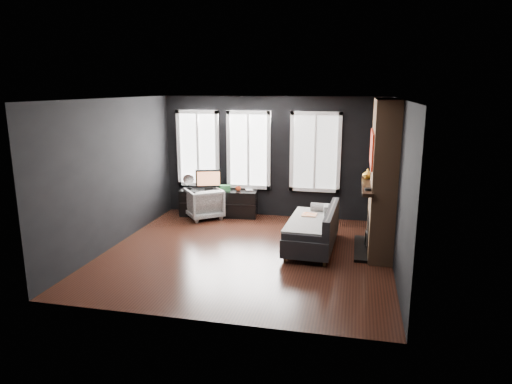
% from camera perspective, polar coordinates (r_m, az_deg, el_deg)
% --- Properties ---
extents(floor, '(5.00, 5.00, 0.00)m').
position_cam_1_polar(floor, '(8.23, -1.14, -7.57)').
color(floor, black).
rests_on(floor, ground).
extents(ceiling, '(5.00, 5.00, 0.00)m').
position_cam_1_polar(ceiling, '(7.71, -1.23, 11.58)').
color(ceiling, white).
rests_on(ceiling, ground).
extents(wall_back, '(5.00, 0.02, 2.70)m').
position_cam_1_polar(wall_back, '(10.27, 2.11, 4.35)').
color(wall_back, black).
rests_on(wall_back, ground).
extents(wall_left, '(0.02, 5.00, 2.70)m').
position_cam_1_polar(wall_left, '(8.78, -17.26, 2.30)').
color(wall_left, black).
rests_on(wall_left, ground).
extents(wall_right, '(0.02, 5.00, 2.70)m').
position_cam_1_polar(wall_right, '(7.67, 17.28, 0.82)').
color(wall_right, black).
rests_on(wall_right, ground).
extents(windows, '(4.00, 0.16, 1.76)m').
position_cam_1_polar(windows, '(10.22, -0.40, 10.13)').
color(windows, white).
rests_on(windows, wall_back).
extents(fireplace, '(0.70, 1.62, 2.70)m').
position_cam_1_polar(fireplace, '(8.24, 15.58, 1.75)').
color(fireplace, '#93724C').
rests_on(fireplace, floor).
extents(sofa, '(0.98, 1.85, 0.78)m').
position_cam_1_polar(sofa, '(8.40, 6.99, -4.43)').
color(sofa, black).
rests_on(sofa, floor).
extents(stripe_pillow, '(0.10, 0.32, 0.32)m').
position_cam_1_polar(stripe_pillow, '(8.71, 8.70, -2.66)').
color(stripe_pillow, gray).
rests_on(stripe_pillow, sofa).
extents(armchair, '(1.00, 0.99, 0.75)m').
position_cam_1_polar(armchair, '(10.30, -6.51, -1.22)').
color(armchair, white).
rests_on(armchair, floor).
extents(media_console, '(1.79, 0.71, 0.60)m').
position_cam_1_polar(media_console, '(10.51, -4.64, -1.32)').
color(media_console, black).
rests_on(media_console, floor).
extents(monitor, '(0.60, 0.31, 0.53)m').
position_cam_1_polar(monitor, '(10.40, -5.96, 1.70)').
color(monitor, black).
rests_on(monitor, media_console).
extents(desk_fan, '(0.34, 0.34, 0.36)m').
position_cam_1_polar(desk_fan, '(10.58, -8.44, 1.35)').
color(desk_fan, gray).
rests_on(desk_fan, media_console).
extents(mug, '(0.12, 0.10, 0.12)m').
position_cam_1_polar(mug, '(10.30, -2.24, 0.48)').
color(mug, '#F35328').
rests_on(mug, media_console).
extents(book, '(0.15, 0.08, 0.21)m').
position_cam_1_polar(book, '(10.35, -1.29, 0.81)').
color(book, tan).
rests_on(book, media_console).
extents(storage_box, '(0.27, 0.21, 0.13)m').
position_cam_1_polar(storage_box, '(10.33, -3.88, 0.52)').
color(storage_box, '#2D713A').
rests_on(storage_box, media_console).
extents(mantel_vase, '(0.23, 0.24, 0.18)m').
position_cam_1_polar(mantel_vase, '(8.68, 13.78, 2.21)').
color(mantel_vase, yellow).
rests_on(mantel_vase, fireplace).
extents(mantel_clock, '(0.13, 0.13, 0.04)m').
position_cam_1_polar(mantel_clock, '(7.72, 13.87, 0.34)').
color(mantel_clock, black).
rests_on(mantel_clock, fireplace).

